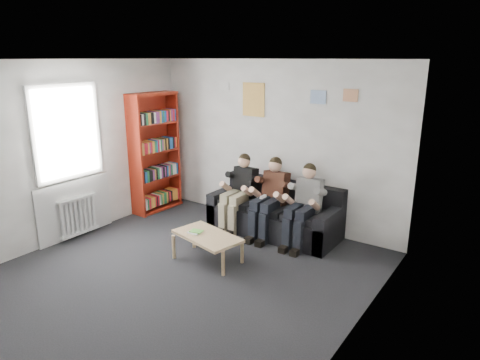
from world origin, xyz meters
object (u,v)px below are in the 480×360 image
(person_right, at_px, (303,206))
(person_middle, at_px, (269,198))
(coffee_table, at_px, (207,238))
(bookshelf, at_px, (155,153))
(person_left, at_px, (239,192))
(sofa, at_px, (275,215))

(person_right, bearing_deg, person_middle, 173.68)
(coffee_table, bearing_deg, person_right, 55.75)
(bookshelf, xyz_separation_m, person_left, (1.76, 0.09, -0.45))
(bookshelf, relative_size, coffee_table, 2.22)
(coffee_table, distance_m, person_middle, 1.28)
(coffee_table, xyz_separation_m, person_left, (-0.33, 1.22, 0.28))
(bookshelf, distance_m, person_middle, 2.38)
(bookshelf, distance_m, person_right, 2.96)
(person_middle, relative_size, person_right, 1.01)
(person_left, bearing_deg, sofa, 19.67)
(sofa, height_order, coffee_table, sofa)
(coffee_table, bearing_deg, sofa, 79.89)
(coffee_table, xyz_separation_m, person_middle, (0.25, 1.22, 0.28))
(sofa, xyz_separation_m, person_left, (-0.58, -0.19, 0.33))
(coffee_table, relative_size, person_middle, 0.77)
(sofa, distance_m, person_middle, 0.39)
(bookshelf, height_order, coffee_table, bookshelf)
(sofa, relative_size, bookshelf, 0.97)
(person_left, bearing_deg, coffee_table, -73.54)
(person_left, distance_m, person_middle, 0.58)
(coffee_table, relative_size, person_left, 0.78)
(person_middle, bearing_deg, person_right, 0.69)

